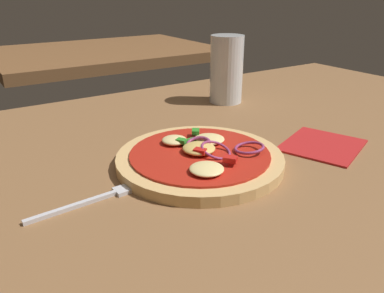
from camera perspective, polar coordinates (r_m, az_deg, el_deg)
name	(u,v)px	position (r m, az deg, el deg)	size (l,w,h in m)	color
dining_table	(238,179)	(0.54, 6.89, -4.82)	(1.40, 0.92, 0.04)	brown
pizza	(200,157)	(0.53, 1.23, -1.66)	(0.23, 0.23, 0.03)	tan
fork	(100,198)	(0.46, -13.70, -7.50)	(0.16, 0.02, 0.01)	silver
beer_glass	(226,73)	(0.82, 5.19, 10.95)	(0.07, 0.07, 0.14)	silver
napkin	(322,145)	(0.63, 18.98, 0.19)	(0.15, 0.14, 0.00)	#B21E1E
background_table	(105,53)	(1.61, -12.98, 13.47)	(0.84, 0.61, 0.04)	brown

